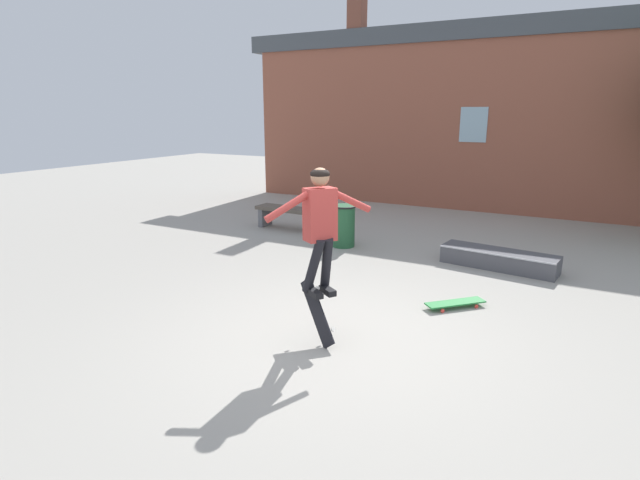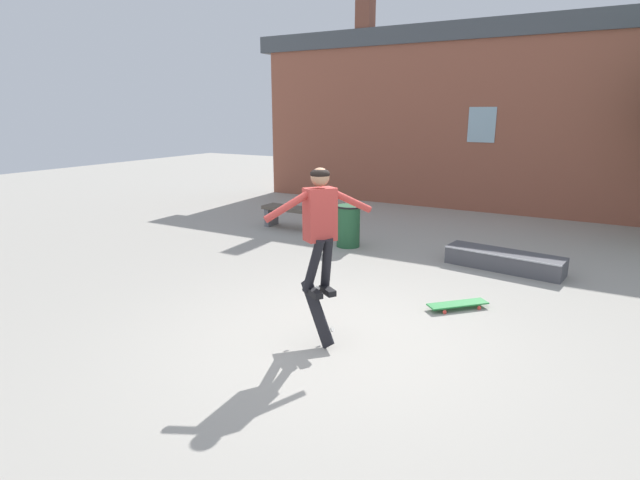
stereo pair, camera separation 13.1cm
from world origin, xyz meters
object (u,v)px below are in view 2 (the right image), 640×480
skater (320,220)px  park_bench (295,213)px  skateboard_flipping (317,312)px  trash_bin (348,225)px  skateboard_resting (458,304)px  skate_ledge (504,260)px

skater → park_bench: bearing=159.5°
skater → skateboard_flipping: (0.00, -0.07, -1.08)m
park_bench → trash_bin: (1.77, -0.77, 0.08)m
skateboard_resting → trash_bin: bearing=96.2°
trash_bin → skater: (1.61, -3.94, 1.01)m
park_bench → skateboard_flipping: (3.39, -4.77, 0.00)m
park_bench → trash_bin: size_ratio=1.91×
skate_ledge → skateboard_flipping: (-1.39, -4.00, 0.21)m
skater → skateboard_flipping: skater is taller
park_bench → skateboard_resting: (4.57, -2.95, -0.29)m
skateboard_resting → skate_ledge: bearing=38.6°
park_bench → skateboard_flipping: skateboard_flipping is taller
skate_ledge → trash_bin: trash_bin is taller
park_bench → skate_ledge: (4.78, -0.78, -0.20)m
skate_ledge → trash_bin: bearing=-173.0°
skateboard_flipping → skateboard_resting: (1.18, 1.83, -0.30)m
park_bench → skateboard_resting: bearing=-31.3°
skate_ledge → skateboard_flipping: skateboard_flipping is taller
trash_bin → skateboard_flipping: 4.32m
park_bench → skate_ledge: 4.84m
skateboard_resting → skateboard_flipping: bearing=-168.7°
trash_bin → skater: bearing=-67.7°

